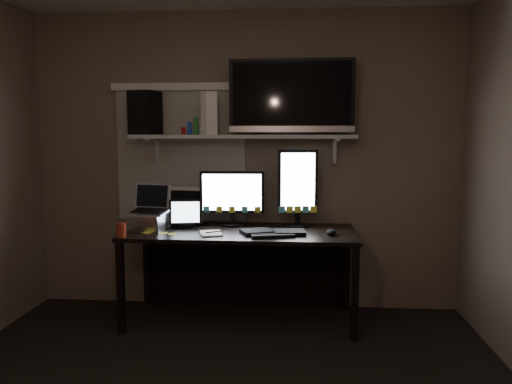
# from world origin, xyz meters

# --- Properties ---
(back_wall) EXTENTS (3.60, 0.00, 3.60)m
(back_wall) POSITION_xyz_m (0.00, 1.80, 1.25)
(back_wall) COLOR #6A594C
(back_wall) RESTS_ON floor
(window_blinds) EXTENTS (1.10, 0.02, 1.10)m
(window_blinds) POSITION_xyz_m (-0.55, 1.79, 1.30)
(window_blinds) COLOR #B2AE9F
(window_blinds) RESTS_ON back_wall
(desk) EXTENTS (1.80, 0.75, 0.73)m
(desk) POSITION_xyz_m (0.00, 1.55, 0.55)
(desk) COLOR black
(desk) RESTS_ON floor
(wall_shelf) EXTENTS (1.80, 0.35, 0.03)m
(wall_shelf) POSITION_xyz_m (0.00, 1.62, 1.46)
(wall_shelf) COLOR #B7B7B2
(wall_shelf) RESTS_ON back_wall
(monitor_landscape) EXTENTS (0.53, 0.08, 0.46)m
(monitor_landscape) POSITION_xyz_m (-0.09, 1.62, 0.96)
(monitor_landscape) COLOR black
(monitor_landscape) RESTS_ON desk
(monitor_portrait) EXTENTS (0.33, 0.09, 0.64)m
(monitor_portrait) POSITION_xyz_m (0.45, 1.61, 1.05)
(monitor_portrait) COLOR black
(monitor_portrait) RESTS_ON desk
(keyboard) EXTENTS (0.52, 0.31, 0.03)m
(keyboard) POSITION_xyz_m (0.27, 1.31, 0.74)
(keyboard) COLOR black
(keyboard) RESTS_ON desk
(mouse) EXTENTS (0.10, 0.14, 0.04)m
(mouse) POSITION_xyz_m (0.70, 1.32, 0.75)
(mouse) COLOR black
(mouse) RESTS_ON desk
(notepad) EXTENTS (0.21, 0.25, 0.01)m
(notepad) POSITION_xyz_m (-0.21, 1.27, 0.74)
(notepad) COLOR silver
(notepad) RESTS_ON desk
(tablet) EXTENTS (0.28, 0.16, 0.23)m
(tablet) POSITION_xyz_m (-0.45, 1.49, 0.85)
(tablet) COLOR black
(tablet) RESTS_ON desk
(file_sorter) EXTENTS (0.25, 0.13, 0.31)m
(file_sorter) POSITION_xyz_m (-0.48, 1.69, 0.88)
(file_sorter) COLOR black
(file_sorter) RESTS_ON desk
(laptop) EXTENTS (0.36, 0.31, 0.35)m
(laptop) POSITION_xyz_m (-0.73, 1.43, 0.91)
(laptop) COLOR silver
(laptop) RESTS_ON desk
(cup) EXTENTS (0.08, 0.08, 0.10)m
(cup) POSITION_xyz_m (-0.85, 1.12, 0.78)
(cup) COLOR maroon
(cup) RESTS_ON desk
(sticky_notes) EXTENTS (0.35, 0.29, 0.00)m
(sticky_notes) POSITION_xyz_m (-0.60, 1.34, 0.73)
(sticky_notes) COLOR #F5FE45
(sticky_notes) RESTS_ON desk
(tv) EXTENTS (1.01, 0.21, 0.60)m
(tv) POSITION_xyz_m (0.39, 1.65, 1.78)
(tv) COLOR black
(tv) RESTS_ON wall_shelf
(game_console) EXTENTS (0.16, 0.29, 0.33)m
(game_console) POSITION_xyz_m (-0.27, 1.60, 1.65)
(game_console) COLOR silver
(game_console) RESTS_ON wall_shelf
(speaker) EXTENTS (0.24, 0.27, 0.35)m
(speaker) POSITION_xyz_m (-0.80, 1.62, 1.66)
(speaker) COLOR black
(speaker) RESTS_ON wall_shelf
(bottles) EXTENTS (0.22, 0.07, 0.14)m
(bottles) POSITION_xyz_m (-0.35, 1.57, 1.55)
(bottles) COLOR #A50F0C
(bottles) RESTS_ON wall_shelf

